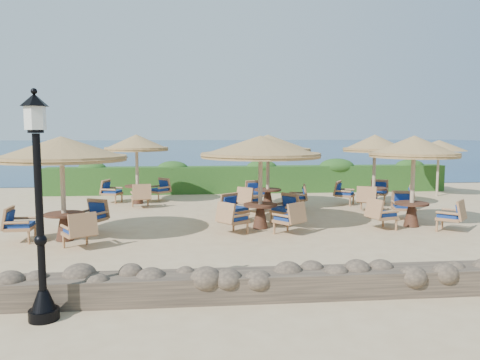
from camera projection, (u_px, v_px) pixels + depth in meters
ground at (280, 223)px, 14.13m from camera, size 120.00×120.00×0.00m
sea at (208, 147)px, 83.40m from camera, size 160.00×160.00×0.00m
hedge at (251, 179)px, 21.19m from camera, size 18.00×0.90×1.20m
stone_wall at (346, 282)px, 7.97m from camera, size 15.00×0.65×0.44m
lamp_post at (40, 216)px, 6.76m from camera, size 0.44×0.44×3.31m
extra_parasol at (439, 145)px, 19.81m from camera, size 2.30×2.30×2.41m
cafe_set_0 at (62, 162)px, 11.72m from camera, size 3.26×3.26×2.65m
cafe_set_1 at (260, 160)px, 13.22m from camera, size 3.44×3.44×2.65m
cafe_set_2 at (413, 163)px, 13.48m from camera, size 2.72×2.72×2.65m
cafe_set_3 at (137, 156)px, 17.81m from camera, size 2.70×2.66×2.65m
cafe_set_4 at (268, 154)px, 16.65m from camera, size 3.08×3.08×2.65m
cafe_set_5 at (374, 162)px, 17.08m from camera, size 2.75×2.75×2.65m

